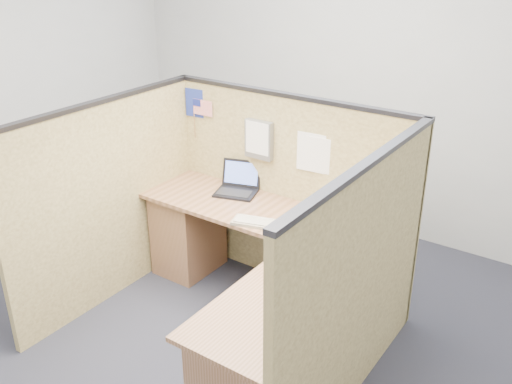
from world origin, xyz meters
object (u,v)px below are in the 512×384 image
Objects in this scene: l_desk at (255,284)px; keyboard at (263,223)px; mouse at (320,241)px; laptop at (240,185)px.

keyboard reaches higher than l_desk.
keyboard is 0.45m from mouse.
mouse is at bearing -18.81° from keyboard.
keyboard is at bearing 177.78° from mouse.
laptop is 3.14× the size of mouse.
laptop is 0.99m from mouse.
laptop is (-0.54, 0.58, 0.39)m from l_desk.
laptop is at bearing 133.15° from l_desk.
keyboard is (0.46, -0.37, -0.04)m from laptop.
laptop is at bearing 157.17° from mouse.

